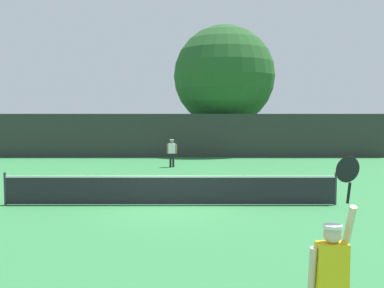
# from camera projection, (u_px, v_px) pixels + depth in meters

# --- Properties ---
(ground_plane) EXTENTS (120.00, 120.00, 0.00)m
(ground_plane) POSITION_uv_depth(u_px,v_px,m) (170.00, 205.00, 14.57)
(ground_plane) COLOR #2D723D
(tennis_net) EXTENTS (10.93, 0.08, 1.07)m
(tennis_net) POSITION_uv_depth(u_px,v_px,m) (170.00, 189.00, 14.54)
(tennis_net) COLOR #232328
(tennis_net) RESTS_ON ground
(perimeter_fence) EXTENTS (28.81, 0.12, 3.00)m
(perimeter_fence) POSITION_uv_depth(u_px,v_px,m) (181.00, 136.00, 30.54)
(perimeter_fence) COLOR #2D332D
(perimeter_fence) RESTS_ON ground
(player_serving) EXTENTS (0.68, 0.39, 2.45)m
(player_serving) POSITION_uv_depth(u_px,v_px,m) (332.00, 268.00, 5.50)
(player_serving) COLOR yellow
(player_serving) RESTS_ON ground
(player_receiving) EXTENTS (0.57, 0.23, 1.56)m
(player_receiving) POSITION_uv_depth(u_px,v_px,m) (171.00, 150.00, 24.89)
(player_receiving) COLOR white
(player_receiving) RESTS_ON ground
(tennis_ball) EXTENTS (0.07, 0.07, 0.07)m
(tennis_ball) POSITION_uv_depth(u_px,v_px,m) (170.00, 197.00, 15.79)
(tennis_ball) COLOR #CCE033
(tennis_ball) RESTS_ON ground
(large_tree) EXTENTS (7.68, 7.68, 9.71)m
(large_tree) POSITION_uv_depth(u_px,v_px,m) (224.00, 76.00, 33.83)
(large_tree) COLOR brown
(large_tree) RESTS_ON ground
(parked_car_near) EXTENTS (2.02, 4.25, 1.69)m
(parked_car_near) POSITION_uv_depth(u_px,v_px,m) (85.00, 141.00, 35.94)
(parked_car_near) COLOR white
(parked_car_near) RESTS_ON ground
(parked_car_mid) EXTENTS (2.42, 4.41, 1.69)m
(parked_car_mid) POSITION_uv_depth(u_px,v_px,m) (205.00, 139.00, 38.90)
(parked_car_mid) COLOR navy
(parked_car_mid) RESTS_ON ground
(parked_car_far) EXTENTS (2.16, 4.31, 1.69)m
(parked_car_far) POSITION_uv_depth(u_px,v_px,m) (257.00, 140.00, 37.59)
(parked_car_far) COLOR white
(parked_car_far) RESTS_ON ground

